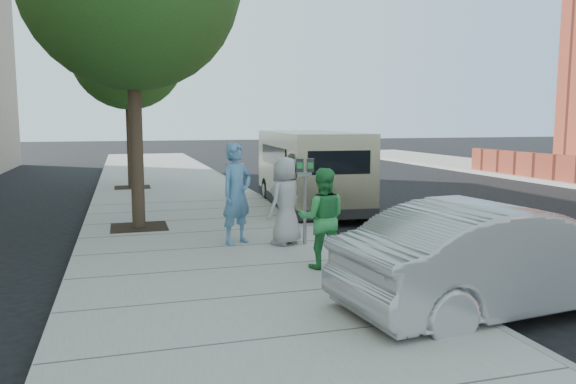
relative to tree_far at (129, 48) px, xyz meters
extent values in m
plane|color=black|center=(2.25, -10.00, -4.88)|extent=(120.00, 120.00, 0.00)
cube|color=gray|center=(1.25, -10.00, -4.81)|extent=(5.00, 60.00, 0.15)
cube|color=gray|center=(3.69, -10.00, -4.81)|extent=(0.12, 60.00, 0.16)
cube|color=black|center=(-0.05, -7.60, -4.73)|extent=(1.20, 1.20, 0.01)
cylinder|color=#38281E|center=(-0.05, -7.60, -2.75)|extent=(0.28, 0.28, 3.96)
cube|color=black|center=(-0.05, 0.00, -4.73)|extent=(1.20, 1.20, 0.01)
cylinder|color=#38281E|center=(-0.05, 0.00, -2.97)|extent=(0.28, 0.28, 3.52)
sphere|color=#254B19|center=(-0.05, 0.00, -0.17)|extent=(3.80, 3.80, 3.80)
sphere|color=#254B19|center=(0.55, -0.40, 0.33)|extent=(2.85, 2.85, 2.85)
sphere|color=#254B19|center=(-0.55, 0.50, 0.13)|extent=(2.66, 2.66, 2.66)
cylinder|color=gray|center=(2.90, -10.24, -4.09)|extent=(0.06, 0.06, 1.28)
cube|color=gray|center=(2.90, -10.24, -3.40)|extent=(0.26, 0.14, 0.09)
cube|color=#2D2D30|center=(2.80, -10.21, -3.24)|extent=(0.17, 0.15, 0.25)
cube|color=#2D2D30|center=(2.99, -10.27, -3.24)|extent=(0.17, 0.15, 0.25)
cube|color=tan|center=(4.55, -5.64, -3.70)|extent=(2.35, 5.42, 1.95)
cube|color=tan|center=(4.77, -2.76, -4.19)|extent=(1.84, 0.67, 0.83)
cube|color=black|center=(4.36, -8.29, -3.37)|extent=(1.47, 0.13, 0.54)
cylinder|color=black|center=(3.82, -3.84, -4.51)|extent=(0.31, 0.76, 0.74)
cylinder|color=black|center=(5.54, -3.97, -4.51)|extent=(0.31, 0.76, 0.74)
cylinder|color=black|center=(3.56, -7.42, -4.51)|extent=(0.31, 0.76, 0.74)
cylinder|color=black|center=(5.28, -7.55, -4.51)|extent=(0.31, 0.76, 0.74)
imported|color=#A0A1A7|center=(4.27, -14.13, -4.16)|extent=(4.53, 2.04, 1.44)
imported|color=#5182AC|center=(1.69, -9.80, -3.78)|extent=(0.83, 0.76, 1.90)
imported|color=green|center=(2.63, -11.92, -3.94)|extent=(0.91, 0.80, 1.58)
imported|color=#A5A5A8|center=(2.55, -10.13, -3.91)|extent=(0.96, 0.90, 1.65)
imported|color=gray|center=(3.45, -7.64, -3.95)|extent=(0.96, 0.85, 1.56)
camera|label=1|loc=(-0.34, -20.08, -2.41)|focal=35.00mm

